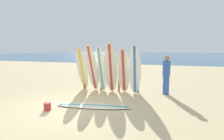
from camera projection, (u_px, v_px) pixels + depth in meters
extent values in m
plane|color=#CCB784|center=(66.00, 109.00, 6.15)|extent=(120.00, 120.00, 0.00)
cube|color=#1E5984|center=(167.00, 55.00, 60.55)|extent=(120.00, 80.00, 0.01)
cylinder|color=brown|center=(84.00, 77.00, 9.17)|extent=(0.09, 0.09, 1.18)
cylinder|color=brown|center=(101.00, 77.00, 8.88)|extent=(0.09, 0.09, 1.18)
cylinder|color=brown|center=(119.00, 78.00, 8.59)|extent=(0.09, 0.09, 1.18)
cylinder|color=brown|center=(138.00, 79.00, 8.30)|extent=(0.09, 0.09, 1.18)
cylinder|color=brown|center=(110.00, 68.00, 8.69)|extent=(2.74, 0.08, 0.08)
ellipsoid|color=beige|center=(82.00, 69.00, 8.81)|extent=(0.57, 0.92, 2.03)
cube|color=gold|center=(82.00, 69.00, 8.81)|extent=(0.17, 0.83, 1.88)
ellipsoid|color=beige|center=(92.00, 68.00, 8.52)|extent=(0.55, 0.84, 2.14)
cube|color=#B73338|center=(92.00, 68.00, 8.52)|extent=(0.13, 0.77, 1.97)
ellipsoid|color=white|center=(101.00, 69.00, 8.47)|extent=(0.57, 0.60, 2.06)
cube|color=teal|center=(101.00, 69.00, 8.47)|extent=(0.15, 0.52, 1.90)
ellipsoid|color=beige|center=(111.00, 68.00, 8.23)|extent=(0.62, 0.63, 2.22)
cube|color=#B73338|center=(111.00, 68.00, 8.23)|extent=(0.15, 0.56, 2.04)
ellipsoid|color=beige|center=(124.00, 71.00, 8.19)|extent=(0.61, 0.68, 1.97)
cube|color=#B73338|center=(124.00, 71.00, 8.19)|extent=(0.15, 0.60, 1.82)
ellipsoid|color=white|center=(135.00, 70.00, 7.85)|extent=(0.57, 0.60, 2.15)
cube|color=#3372B2|center=(135.00, 70.00, 7.85)|extent=(0.14, 0.53, 1.98)
ellipsoid|color=silver|center=(93.00, 106.00, 6.31)|extent=(2.60, 1.01, 0.07)
cube|color=teal|center=(93.00, 106.00, 6.31)|extent=(2.32, 0.51, 0.08)
cube|color=#3359B2|center=(166.00, 85.00, 8.03)|extent=(0.26, 0.22, 0.78)
cube|color=#3359B2|center=(167.00, 69.00, 7.95)|extent=(0.31, 0.26, 0.66)
sphere|color=#997051|center=(167.00, 58.00, 7.90)|extent=(0.22, 0.22, 0.22)
cube|color=#B22D28|center=(101.00, 57.00, 38.31)|extent=(1.09, 2.45, 0.35)
cube|color=silver|center=(101.00, 56.00, 38.27)|extent=(0.70, 0.90, 0.36)
cylinder|color=#B73338|center=(47.00, 107.00, 5.95)|extent=(0.22, 0.22, 0.25)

